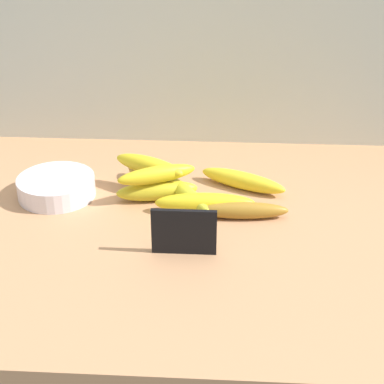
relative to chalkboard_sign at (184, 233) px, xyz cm
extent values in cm
cube|color=tan|center=(-3.43, 9.10, -5.36)|extent=(110.00, 76.00, 3.00)
cube|color=beige|center=(-3.43, 48.10, 28.14)|extent=(130.00, 2.00, 70.00)
cube|color=black|center=(0.00, -0.07, 0.34)|extent=(11.00, 0.80, 8.40)
cube|color=olive|center=(0.00, 0.73, -3.56)|extent=(9.90, 1.20, 0.60)
cylinder|color=silver|center=(-26.73, 18.71, -1.85)|extent=(15.27, 15.27, 4.02)
ellipsoid|color=yellow|center=(10.27, 23.97, -2.06)|extent=(18.17, 11.04, 3.58)
ellipsoid|color=#A37323|center=(10.16, 12.17, -2.26)|extent=(17.13, 4.05, 3.20)
ellipsoid|color=olive|center=(-8.75, 23.08, -1.93)|extent=(12.63, 14.47, 3.86)
ellipsoid|color=gold|center=(-1.17, 17.68, -2.08)|extent=(13.05, 16.45, 3.55)
ellipsoid|color=gold|center=(-6.59, 18.26, -1.92)|extent=(16.47, 7.26, 3.87)
ellipsoid|color=yellow|center=(3.01, 13.83, -1.87)|extent=(19.17, 4.77, 3.98)
ellipsoid|color=yellow|center=(-8.48, 21.89, 1.80)|extent=(15.54, 10.07, 3.59)
ellipsoid|color=yellow|center=(-6.55, 18.23, 1.70)|extent=(15.69, 9.49, 3.37)
camera|label=1|loc=(6.45, -87.13, 55.32)|focal=57.48mm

